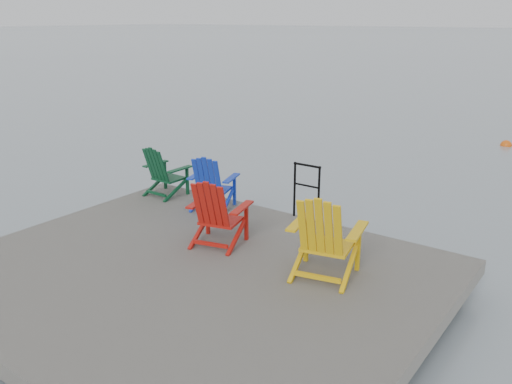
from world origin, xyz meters
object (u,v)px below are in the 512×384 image
Objects in this scene: chair_green at (164,171)px; chair_yellow at (325,236)px; buoy_a at (506,146)px; handrail at (307,186)px; chair_blue at (211,182)px; chair_red at (217,212)px.

chair_green is 0.83× the size of chair_yellow.
chair_yellow is at bearing -89.02° from buoy_a.
handrail is 0.82× the size of chair_yellow.
chair_blue is at bearing -1.08° from chair_green.
chair_yellow is (3.89, -1.17, 0.09)m from chair_green.
chair_red is (2.19, -1.16, 0.04)m from chair_green.
buoy_a is at bearing 58.15° from chair_blue.
chair_blue is 0.95× the size of chair_red.
buoy_a is at bearing 68.42° from chair_red.
buoy_a is at bearing 71.32° from chair_green.
chair_blue is 10.56m from buoy_a.
handrail is 9.80m from buoy_a.
handrail is 0.92× the size of chair_red.
chair_blue is (-1.52, -0.52, -0.07)m from handrail.
chair_green is 4.06m from chair_yellow.
chair_red is (1.04, -1.11, 0.03)m from chair_blue.
chair_green is 2.48m from chair_red.
chair_green is at bearing -109.99° from buoy_a.
chair_yellow reaches higher than chair_green.
handrail is 2.04m from chair_yellow.
handrail reaches higher than buoy_a.
chair_yellow is (1.22, -1.63, 0.01)m from handrail.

